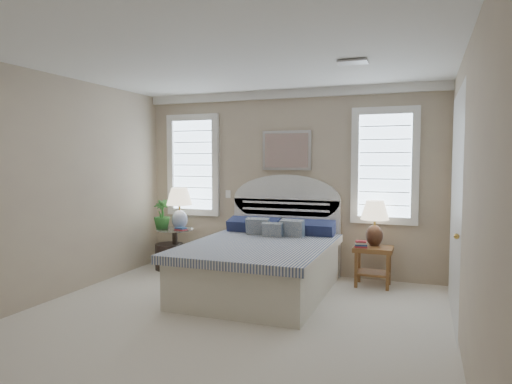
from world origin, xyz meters
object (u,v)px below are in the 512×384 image
object	(u,v)px
lamp_left	(179,204)
nightstand_right	(373,258)
floor_pot	(169,256)
lamp_right	(375,218)
bed	(263,261)
side_table_left	(175,245)

from	to	relation	value
lamp_left	nightstand_right	bearing A→B (deg)	1.62
floor_pot	lamp_left	size ratio (longest dim) A/B	0.68
lamp_left	lamp_right	size ratio (longest dim) A/B	1.04
nightstand_right	bed	bearing A→B (deg)	-151.97
side_table_left	nightstand_right	world-z (taller)	side_table_left
floor_pot	lamp_left	bearing A→B (deg)	8.91
floor_pot	lamp_left	xyz separation A→B (m)	(0.17, 0.03, 0.82)
side_table_left	lamp_right	xyz separation A→B (m)	(2.95, 0.20, 0.52)
nightstand_right	floor_pot	world-z (taller)	nightstand_right
bed	side_table_left	world-z (taller)	bed
bed	nightstand_right	distance (m)	1.47
bed	lamp_right	size ratio (longest dim) A/B	3.70
bed	floor_pot	xyz separation A→B (m)	(-1.75, 0.58, -0.19)
bed	lamp_right	bearing A→B (deg)	31.15
bed	floor_pot	world-z (taller)	bed
side_table_left	floor_pot	world-z (taller)	side_table_left
nightstand_right	lamp_left	xyz separation A→B (m)	(-2.87, -0.08, 0.63)
floor_pot	bed	bearing A→B (deg)	-18.50
bed	side_table_left	xyz separation A→B (m)	(-1.65, 0.59, 0.00)
bed	lamp_right	xyz separation A→B (m)	(1.30, 0.79, 0.52)
side_table_left	lamp_left	bearing A→B (deg)	13.92
floor_pot	lamp_right	world-z (taller)	lamp_right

